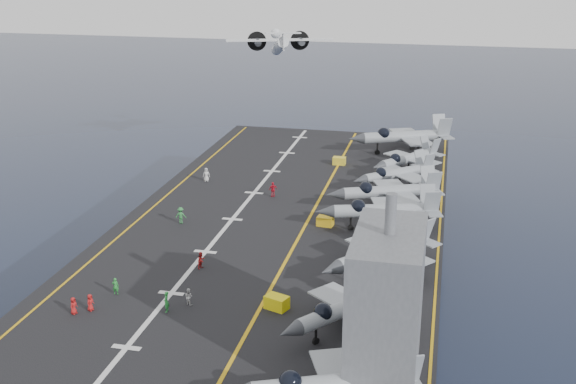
% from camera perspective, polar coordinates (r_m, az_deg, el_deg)
% --- Properties ---
extents(ground, '(500.00, 500.00, 0.00)m').
position_cam_1_polar(ground, '(90.09, -0.56, -8.66)').
color(ground, '#142135').
rests_on(ground, ground).
extents(hull, '(36.00, 90.00, 10.00)m').
position_cam_1_polar(hull, '(87.88, -0.57, -5.77)').
color(hull, '#56595E').
rests_on(hull, ground).
extents(flight_deck, '(38.00, 92.00, 0.40)m').
position_cam_1_polar(flight_deck, '(85.84, -0.58, -2.61)').
color(flight_deck, black).
rests_on(flight_deck, hull).
extents(foul_line, '(0.35, 90.00, 0.02)m').
position_cam_1_polar(foul_line, '(85.17, 1.38, -2.64)').
color(foul_line, gold).
rests_on(foul_line, flight_deck).
extents(landing_centerline, '(0.50, 90.00, 0.02)m').
position_cam_1_polar(landing_centerline, '(87.23, -4.43, -2.16)').
color(landing_centerline, silver).
rests_on(landing_centerline, flight_deck).
extents(deck_edge_port, '(0.25, 90.00, 0.02)m').
position_cam_1_polar(deck_edge_port, '(90.91, -11.08, -1.58)').
color(deck_edge_port, gold).
rests_on(deck_edge_port, flight_deck).
extents(deck_edge_stbd, '(0.25, 90.00, 0.02)m').
position_cam_1_polar(deck_edge_stbd, '(83.78, 11.85, -3.44)').
color(deck_edge_stbd, gold).
rests_on(deck_edge_stbd, flight_deck).
extents(island_superstructure, '(5.00, 10.00, 15.00)m').
position_cam_1_polar(island_superstructure, '(53.43, 7.82, -7.75)').
color(island_superstructure, '#56595E').
rests_on(island_superstructure, flight_deck).
extents(fighter_jet_0, '(16.52, 13.97, 4.87)m').
position_cam_1_polar(fighter_jet_0, '(52.13, 3.67, -14.78)').
color(fighter_jet_0, '#9DA7AF').
rests_on(fighter_jet_0, flight_deck).
extents(fighter_jet_1, '(15.17, 15.94, 4.62)m').
position_cam_1_polar(fighter_jet_1, '(62.28, 4.81, -8.92)').
color(fighter_jet_1, gray).
rests_on(fighter_jet_1, flight_deck).
extents(fighter_jet_3, '(16.33, 17.01, 4.94)m').
position_cam_1_polar(fighter_jet_3, '(72.88, 7.52, -4.57)').
color(fighter_jet_3, gray).
rests_on(fighter_jet_3, flight_deck).
extents(fighter_jet_4, '(16.40, 13.16, 4.97)m').
position_cam_1_polar(fighter_jet_4, '(83.92, 7.69, -1.35)').
color(fighter_jet_4, gray).
rests_on(fighter_jet_4, flight_deck).
extents(fighter_jet_5, '(16.93, 14.32, 4.99)m').
position_cam_1_polar(fighter_jet_5, '(90.45, 8.10, 0.15)').
color(fighter_jet_5, '#9BA2AC').
rests_on(fighter_jet_5, flight_deck).
extents(fighter_jet_6, '(15.13, 14.87, 4.42)m').
position_cam_1_polar(fighter_jet_6, '(98.65, 8.64, 1.55)').
color(fighter_jet_6, '#969DA7').
rests_on(fighter_jet_6, flight_deck).
extents(fighter_jet_7, '(14.78, 15.55, 4.50)m').
position_cam_1_polar(fighter_jet_7, '(105.67, 9.51, 2.70)').
color(fighter_jet_7, '#A1AAB1').
rests_on(fighter_jet_7, flight_deck).
extents(fighter_jet_8, '(19.39, 16.48, 5.70)m').
position_cam_1_polar(fighter_jet_8, '(115.69, 9.28, 4.44)').
color(fighter_jet_8, '#8F959D').
rests_on(fighter_jet_8, flight_deck).
extents(tow_cart_a, '(2.39, 1.97, 1.23)m').
position_cam_1_polar(tow_cart_a, '(66.19, -0.90, -8.72)').
color(tow_cart_a, yellow).
rests_on(tow_cart_a, flight_deck).
extents(tow_cart_b, '(2.02, 1.44, 1.13)m').
position_cam_1_polar(tow_cart_b, '(84.99, 2.96, -2.31)').
color(tow_cart_b, yellow).
rests_on(tow_cart_b, flight_deck).
extents(tow_cart_c, '(1.90, 1.24, 1.14)m').
position_cam_1_polar(tow_cart_c, '(108.86, 4.07, 2.48)').
color(tow_cart_c, yellow).
rests_on(tow_cart_c, flight_deck).
extents(crew_0, '(0.82, 1.07, 1.60)m').
position_cam_1_polar(crew_0, '(68.00, -16.59, -8.60)').
color(crew_0, '#B21919').
rests_on(crew_0, flight_deck).
extents(crew_1, '(1.11, 0.83, 1.68)m').
position_cam_1_polar(crew_1, '(70.54, -13.48, -7.24)').
color(crew_1, '#268C33').
rests_on(crew_1, flight_deck).
extents(crew_2, '(1.02, 1.25, 1.79)m').
position_cam_1_polar(crew_2, '(74.37, -6.86, -5.37)').
color(crew_2, '#B21919').
rests_on(crew_2, flight_deck).
extents(crew_3, '(1.29, 0.95, 2.00)m').
position_cam_1_polar(crew_3, '(86.38, -8.47, -1.83)').
color(crew_3, '#2B8039').
rests_on(crew_3, flight_deck).
extents(crew_4, '(1.45, 1.34, 2.02)m').
position_cam_1_polar(crew_4, '(94.41, -1.19, 0.20)').
color(crew_4, red).
rests_on(crew_4, flight_deck).
extents(crew_5, '(1.36, 1.13, 1.93)m').
position_cam_1_polar(crew_5, '(101.33, -6.48, 1.38)').
color(crew_5, silver).
rests_on(crew_5, flight_deck).
extents(crew_6, '(0.99, 1.31, 1.97)m').
position_cam_1_polar(crew_6, '(66.42, -9.59, -8.54)').
color(crew_6, green).
rests_on(crew_6, flight_deck).
extents(crew_7, '(1.15, 0.99, 1.62)m').
position_cam_1_polar(crew_7, '(67.44, -7.85, -8.17)').
color(crew_7, silver).
rests_on(crew_7, flight_deck).
extents(transport_plane, '(23.07, 19.24, 4.66)m').
position_cam_1_polar(transport_plane, '(135.64, -0.66, 11.44)').
color(transport_plane, '#B8BABD').
extents(crew_8, '(0.82, 1.07, 1.60)m').
position_cam_1_polar(crew_8, '(68.16, -15.36, -8.41)').
color(crew_8, '#B21919').
rests_on(crew_8, flight_deck).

